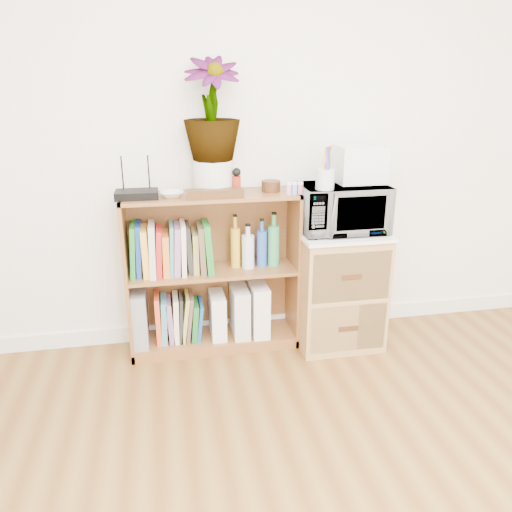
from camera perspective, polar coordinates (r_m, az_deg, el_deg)
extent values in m
cube|color=white|center=(3.31, 1.08, -7.56)|extent=(4.00, 0.02, 0.10)
cube|color=brown|center=(2.96, -4.95, -1.98)|extent=(1.00, 0.30, 0.95)
cube|color=#9E7542|center=(3.10, 9.21, -3.66)|extent=(0.50, 0.45, 0.70)
imported|color=white|center=(2.93, 9.80, 5.41)|extent=(0.49, 0.34, 0.27)
cylinder|color=silver|center=(2.76, 7.89, 8.71)|extent=(0.10, 0.10, 0.11)
cube|color=white|center=(2.98, 11.71, 10.27)|extent=(0.27, 0.22, 0.21)
cube|color=black|center=(2.79, -13.46, 6.87)|extent=(0.23, 0.16, 0.04)
imported|color=silver|center=(2.78, -9.60, 6.98)|extent=(0.13, 0.13, 0.03)
cylinder|color=silver|center=(2.83, -4.88, 8.98)|extent=(0.22, 0.22, 0.19)
imported|color=#2E752F|center=(2.78, -5.10, 16.38)|extent=(0.30, 0.30, 0.54)
cube|color=#3D2510|center=(2.72, -4.69, 7.12)|extent=(0.31, 0.08, 0.05)
cylinder|color=maroon|center=(2.79, -2.22, 8.05)|extent=(0.05, 0.05, 0.10)
cylinder|color=#381C0F|center=(2.88, 1.71, 7.99)|extent=(0.11, 0.11, 0.06)
cube|color=pink|center=(2.81, 4.42, 7.55)|extent=(0.10, 0.04, 0.05)
cube|color=gray|center=(3.05, -13.25, -6.71)|extent=(0.10, 0.27, 0.33)
cube|color=white|center=(3.06, -4.43, -6.70)|extent=(0.09, 0.22, 0.27)
cube|color=silver|center=(3.07, -1.87, -6.26)|extent=(0.10, 0.24, 0.30)
cube|color=white|center=(3.09, 0.26, -5.95)|extent=(0.10, 0.26, 0.32)
cube|color=#1F7728|center=(2.90, -13.87, 0.66)|extent=(0.04, 0.20, 0.30)
cube|color=navy|center=(2.89, -13.25, 0.72)|extent=(0.04, 0.20, 0.30)
cube|color=#F8B23A|center=(2.89, -12.53, 0.55)|extent=(0.04, 0.20, 0.28)
cube|color=beige|center=(2.89, -11.78, 0.85)|extent=(0.04, 0.20, 0.30)
cube|color=red|center=(2.89, -11.04, 0.58)|extent=(0.04, 0.20, 0.27)
cube|color=orange|center=(2.90, -10.28, 0.36)|extent=(0.04, 0.20, 0.24)
cube|color=teal|center=(2.89, -9.67, 0.88)|extent=(0.04, 0.20, 0.29)
cube|color=#8C679A|center=(2.89, -9.03, 0.81)|extent=(0.05, 0.20, 0.28)
cube|color=beige|center=(2.89, -8.35, 1.00)|extent=(0.03, 0.20, 0.30)
cube|color=#252525|center=(2.90, -7.70, 0.86)|extent=(0.04, 0.20, 0.28)
cube|color=#998C46|center=(2.90, -6.99, 0.52)|extent=(0.03, 0.20, 0.24)
cube|color=brown|center=(2.90, -6.30, 0.96)|extent=(0.04, 0.20, 0.28)
cube|color=#1F772A|center=(2.90, -5.57, 1.13)|extent=(0.05, 0.20, 0.29)
cylinder|color=gold|center=(2.92, -2.32, 1.49)|extent=(0.06, 0.06, 0.31)
cylinder|color=silver|center=(2.94, -0.96, 1.08)|extent=(0.07, 0.07, 0.26)
cylinder|color=#2552AD|center=(2.95, 0.68, 1.39)|extent=(0.06, 0.06, 0.28)
cylinder|color=#36965A|center=(2.96, 2.06, 1.79)|extent=(0.07, 0.07, 0.31)
cube|color=#DE4B27|center=(3.05, -11.14, -6.89)|extent=(0.03, 0.19, 0.30)
cube|color=teal|center=(3.06, -10.47, -7.08)|extent=(0.04, 0.19, 0.27)
cube|color=slate|center=(3.06, -9.79, -7.12)|extent=(0.04, 0.19, 0.26)
cube|color=beige|center=(3.06, -9.15, -6.93)|extent=(0.04, 0.19, 0.28)
cube|color=black|center=(3.06, -8.61, -6.85)|extent=(0.03, 0.19, 0.28)
cube|color=tan|center=(3.06, -8.13, -6.82)|extent=(0.06, 0.19, 0.28)
cube|color=brown|center=(3.06, -7.65, -6.78)|extent=(0.06, 0.19, 0.28)
cube|color=#1A6325|center=(3.07, -7.06, -7.18)|extent=(0.05, 0.19, 0.23)
cube|color=#184993|center=(3.07, -6.50, -7.16)|extent=(0.05, 0.19, 0.23)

